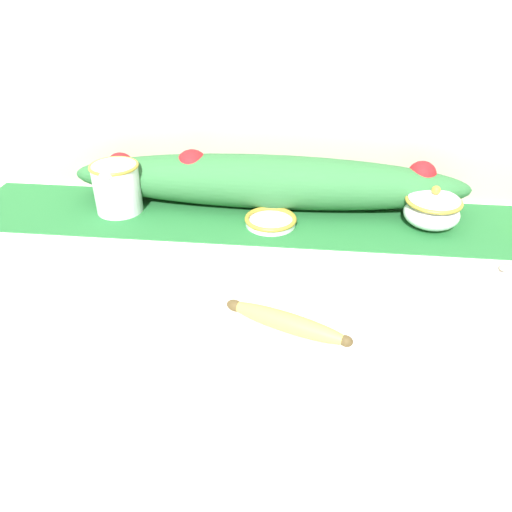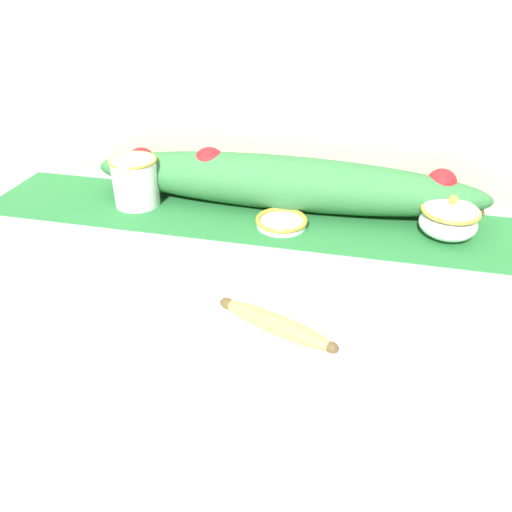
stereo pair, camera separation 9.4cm
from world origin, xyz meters
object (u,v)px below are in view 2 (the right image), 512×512
object	(u,v)px
banana	(276,324)
small_dish	(282,222)
cream_pitcher	(135,180)
sugar_bowl	(449,219)

from	to	relation	value
banana	small_dish	bearing A→B (deg)	98.95
cream_pitcher	sugar_bowl	size ratio (longest dim) A/B	1.08
cream_pitcher	small_dish	xyz separation A→B (m)	(0.37, -0.03, -0.05)
sugar_bowl	small_dish	distance (m)	0.37
cream_pitcher	banana	distance (m)	0.59
cream_pitcher	sugar_bowl	bearing A→B (deg)	-0.10
sugar_bowl	cream_pitcher	bearing A→B (deg)	179.90
cream_pitcher	banana	size ratio (longest dim) A/B	0.61
small_dish	cream_pitcher	bearing A→B (deg)	174.67
sugar_bowl	small_dish	bearing A→B (deg)	-174.78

